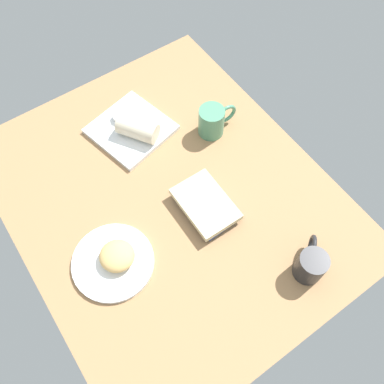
% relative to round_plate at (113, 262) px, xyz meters
% --- Properties ---
extents(dining_table, '(1.10, 0.90, 0.04)m').
position_rel_round_plate_xyz_m(dining_table, '(-0.09, 0.25, -0.03)').
color(dining_table, '#9E754C').
rests_on(dining_table, ground).
extents(round_plate, '(0.23, 0.23, 0.01)m').
position_rel_round_plate_xyz_m(round_plate, '(0.00, 0.00, 0.00)').
color(round_plate, white).
rests_on(round_plate, dining_table).
extents(scone_pastry, '(0.13, 0.13, 0.05)m').
position_rel_round_plate_xyz_m(scone_pastry, '(0.00, 0.02, 0.03)').
color(scone_pastry, '#E0B268').
rests_on(scone_pastry, round_plate).
extents(square_plate, '(0.28, 0.28, 0.02)m').
position_rel_round_plate_xyz_m(square_plate, '(-0.37, 0.28, 0.00)').
color(square_plate, white).
rests_on(square_plate, dining_table).
extents(sauce_cup, '(0.05, 0.05, 0.02)m').
position_rel_round_plate_xyz_m(sauce_cup, '(-0.42, 0.27, 0.02)').
color(sauce_cup, silver).
rests_on(sauce_cup, square_plate).
extents(breakfast_wrap, '(0.15, 0.13, 0.07)m').
position_rel_round_plate_xyz_m(breakfast_wrap, '(-0.33, 0.28, 0.04)').
color(breakfast_wrap, beige).
rests_on(breakfast_wrap, square_plate).
extents(book_stack, '(0.19, 0.14, 0.04)m').
position_rel_round_plate_xyz_m(book_stack, '(0.01, 0.31, 0.02)').
color(book_stack, '#33477F').
rests_on(book_stack, dining_table).
extents(coffee_mug, '(0.08, 0.14, 0.10)m').
position_rel_round_plate_xyz_m(coffee_mug, '(-0.21, 0.50, 0.05)').
color(coffee_mug, '#4C8C6B').
rests_on(coffee_mug, dining_table).
extents(second_mug, '(0.11, 0.11, 0.09)m').
position_rel_round_plate_xyz_m(second_mug, '(0.32, 0.43, 0.04)').
color(second_mug, '#262628').
rests_on(second_mug, dining_table).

